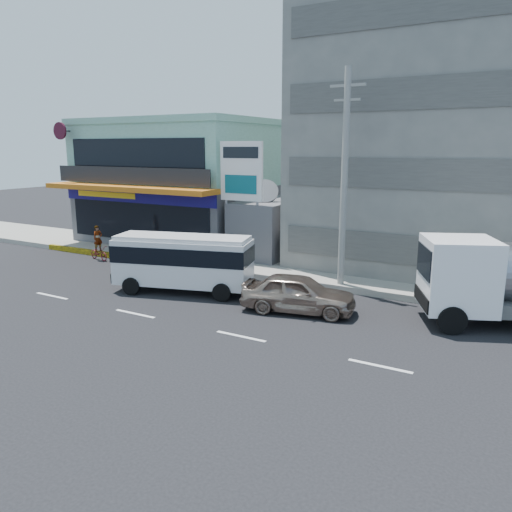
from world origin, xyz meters
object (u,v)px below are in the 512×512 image
Objects in this scene: sedan at (298,293)px; motorcycle_rider at (99,249)px; utility_pole_near at (344,180)px; shop_building at (185,185)px; satellite_dish at (265,200)px; concrete_building at (466,139)px; minibus at (183,259)px; billboard at (241,178)px.

sedan is 2.24× the size of motorcycle_rider.
utility_pole_near reaches higher than motorcycle_rider.
satellite_dish is at bearing -20.21° from shop_building.
utility_pole_near is at bearing -30.96° from satellite_dish.
satellite_dish is at bearing -158.20° from concrete_building.
shop_building is at bearing 154.94° from utility_pole_near.
shop_building is 17.46m from sedan.
sedan is (5.83, 0.00, -0.79)m from minibus.
shop_building reaches higher than motorcycle_rider.
billboard is (-10.50, -5.80, -2.07)m from concrete_building.
billboard is at bearing -151.08° from concrete_building.
satellite_dish is 0.15× the size of utility_pole_near.
utility_pole_near is at bearing -17.68° from sedan.
utility_pole_near is at bearing 4.09° from motorcycle_rider.
motorcycle_rider is (-0.73, -7.60, -3.31)m from shop_building.
sedan is (-4.39, -11.51, -6.21)m from concrete_building.
concrete_building is 12.17m from billboard.
billboard is 6.63m from minibus.
shop_building is at bearing -176.65° from concrete_building.
satellite_dish reaches higher than motorcycle_rider.
shop_building is 1.24× the size of utility_pole_near.
billboard is 1.49× the size of sedan.
shop_building reaches higher than sedan.
shop_building is at bearing 84.55° from motorcycle_rider.
motorcycle_rider is at bearing -95.45° from shop_building.
sedan is (5.61, -7.51, -2.79)m from satellite_dish.
minibus is at bearing 78.03° from sedan.
motorcycle_rider is at bearing -175.91° from utility_pole_near.
sedan is (-0.39, -3.91, -4.36)m from utility_pole_near.
concrete_building is 8.79m from utility_pole_near.
concrete_building is (18.00, 1.05, 3.00)m from shop_building.
concrete_building is 21.57m from motorcycle_rider.
minibus is (0.28, -5.71, -3.35)m from billboard.
billboard reaches higher than satellite_dish.
concrete_building reaches higher than utility_pole_near.
sedan is (13.61, -10.45, -3.21)m from shop_building.
satellite_dish is at bearing 24.78° from sedan.
billboard is 3.34× the size of motorcycle_rider.
utility_pole_near reaches higher than shop_building.
shop_building is 2.68× the size of sedan.
concrete_building reaches higher than billboard.
shop_building is at bearing 126.66° from minibus.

